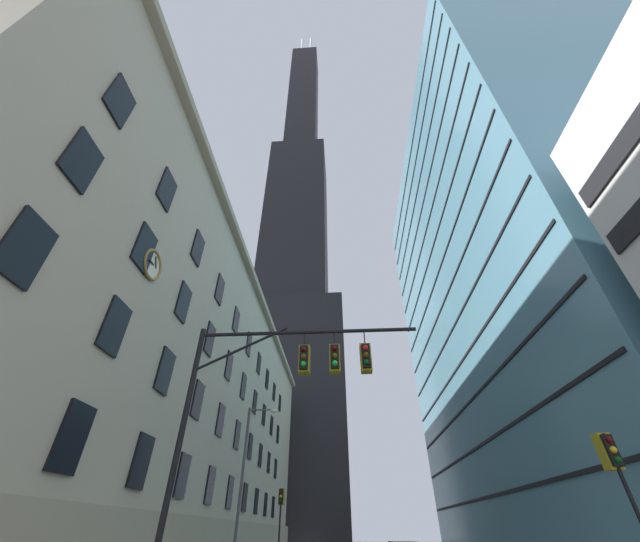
{
  "coord_description": "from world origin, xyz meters",
  "views": [
    {
      "loc": [
        -1.68,
        -9.54,
        1.35
      ],
      "look_at": [
        -3.35,
        16.2,
        20.38
      ],
      "focal_mm": 20.02,
      "sensor_mm": 36.0,
      "label": 1
    }
  ],
  "objects_px": {
    "traffic_light_near_right": "(613,459)",
    "traffic_light_far_left": "(281,501)",
    "street_lamppost": "(248,463)",
    "traffic_signal_mast": "(291,378)"
  },
  "relations": [
    {
      "from": "traffic_signal_mast",
      "to": "traffic_light_near_right",
      "type": "bearing_deg",
      "value": 2.6
    },
    {
      "from": "traffic_light_near_right",
      "to": "street_lamppost",
      "type": "distance_m",
      "value": 19.24
    },
    {
      "from": "traffic_light_near_right",
      "to": "traffic_light_far_left",
      "type": "bearing_deg",
      "value": 126.55
    },
    {
      "from": "street_lamppost",
      "to": "traffic_signal_mast",
      "type": "bearing_deg",
      "value": -71.05
    },
    {
      "from": "traffic_signal_mast",
      "to": "traffic_light_far_left",
      "type": "distance_m",
      "value": 18.47
    },
    {
      "from": "traffic_light_near_right",
      "to": "street_lamppost",
      "type": "bearing_deg",
      "value": 139.34
    },
    {
      "from": "traffic_light_near_right",
      "to": "traffic_light_far_left",
      "type": "xyz_separation_m",
      "value": [
        -13.04,
        17.59,
        0.08
      ]
    },
    {
      "from": "traffic_light_near_right",
      "to": "traffic_light_far_left",
      "type": "relative_size",
      "value": 0.98
    },
    {
      "from": "traffic_signal_mast",
      "to": "traffic_light_far_left",
      "type": "relative_size",
      "value": 2.16
    },
    {
      "from": "traffic_light_far_left",
      "to": "traffic_light_near_right",
      "type": "bearing_deg",
      "value": -53.45
    }
  ]
}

